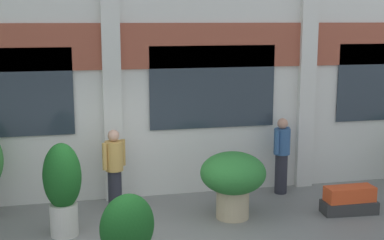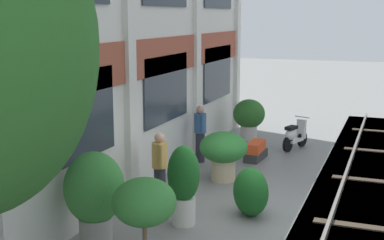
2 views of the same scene
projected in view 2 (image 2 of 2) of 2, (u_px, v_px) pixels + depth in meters
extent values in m
plane|color=slate|center=(244.00, 213.00, 11.21)|extent=(80.00, 80.00, 0.00)
cube|color=#9E4C38|center=(128.00, 62.00, 11.55)|extent=(16.52, 0.06, 0.90)
cube|color=silver|center=(197.00, 2.00, 15.06)|extent=(0.36, 0.16, 8.91)
cube|color=silver|center=(238.00, 5.00, 18.84)|extent=(0.36, 0.16, 8.91)
cube|color=#28333D|center=(77.00, 117.00, 9.82)|extent=(2.64, 0.04, 1.70)
cube|color=#28333D|center=(167.00, 89.00, 13.60)|extent=(2.64, 0.04, 1.70)
cube|color=#28333D|center=(218.00, 73.00, 17.39)|extent=(2.64, 0.04, 1.70)
cube|color=#5B5449|center=(367.00, 237.00, 10.37)|extent=(24.52, 2.80, 0.28)
cube|color=#605B56|center=(330.00, 221.00, 10.58)|extent=(24.52, 0.07, 0.15)
cube|color=#382D23|center=(368.00, 227.00, 10.44)|extent=(0.24, 2.10, 0.03)
cube|color=#382D23|center=(375.00, 181.00, 13.37)|extent=(0.24, 2.10, 0.03)
cube|color=#382D23|center=(380.00, 151.00, 16.28)|extent=(0.24, 2.10, 0.03)
cube|color=#382D23|center=(383.00, 131.00, 19.07)|extent=(0.24, 2.10, 0.03)
sphere|color=#286023|center=(22.00, 74.00, 6.97)|extent=(1.75, 1.75, 1.75)
cylinder|color=beige|center=(184.00, 211.00, 10.59)|extent=(0.47, 0.47, 0.56)
ellipsoid|color=#19561E|center=(184.00, 174.00, 10.44)|extent=(0.64, 0.64, 1.14)
cube|color=#333333|center=(256.00, 155.00, 15.39)|extent=(1.06, 0.48, 0.24)
cube|color=#E04C23|center=(256.00, 147.00, 15.34)|extent=(0.93, 0.37, 0.28)
cylinder|color=tan|center=(223.00, 170.00, 13.42)|extent=(0.61, 0.61, 0.54)
ellipsoid|color=#2D7A33|center=(224.00, 147.00, 13.31)|extent=(1.21, 1.21, 0.76)
cylinder|color=beige|center=(249.00, 132.00, 17.90)|extent=(0.55, 0.55, 0.46)
ellipsoid|color=#286023|center=(249.00, 114.00, 17.77)|extent=(1.06, 1.06, 0.96)
cylinder|color=gray|center=(96.00, 232.00, 9.51)|extent=(0.59, 0.59, 0.57)
ellipsoid|color=#388438|center=(94.00, 188.00, 9.35)|extent=(1.07, 1.07, 1.29)
cylinder|color=brown|center=(145.00, 235.00, 8.44)|extent=(0.07, 0.07, 0.81)
ellipsoid|color=#388438|center=(144.00, 202.00, 8.33)|extent=(1.02, 1.02, 0.76)
cylinder|color=black|center=(302.00, 139.00, 16.90)|extent=(0.48, 0.24, 0.48)
cylinder|color=black|center=(288.00, 144.00, 16.23)|extent=(0.48, 0.24, 0.48)
cube|color=silver|center=(295.00, 140.00, 16.55)|extent=(0.72, 0.45, 0.08)
ellipsoid|color=silver|center=(291.00, 134.00, 16.31)|extent=(0.61, 0.43, 0.36)
cube|color=black|center=(291.00, 128.00, 16.27)|extent=(0.49, 0.35, 0.10)
cube|color=silver|center=(301.00, 129.00, 16.78)|extent=(0.20, 0.30, 0.60)
cylinder|color=#B7B7BF|center=(302.00, 117.00, 16.72)|extent=(0.19, 0.48, 0.03)
cylinder|color=#282833|center=(160.00, 185.00, 11.76)|extent=(0.26, 0.26, 0.82)
cylinder|color=tan|center=(160.00, 155.00, 11.63)|extent=(0.34, 0.34, 0.56)
sphere|color=tan|center=(159.00, 138.00, 11.55)|extent=(0.22, 0.22, 0.22)
cylinder|color=tan|center=(161.00, 156.00, 11.41)|extent=(0.09, 0.09, 0.50)
cylinder|color=tan|center=(158.00, 151.00, 11.83)|extent=(0.09, 0.09, 0.50)
cylinder|color=#282833|center=(200.00, 147.00, 15.09)|extent=(0.26, 0.26, 0.85)
cylinder|color=#33598C|center=(200.00, 123.00, 14.95)|extent=(0.34, 0.34, 0.54)
sphere|color=tan|center=(200.00, 110.00, 14.88)|extent=(0.22, 0.22, 0.22)
cylinder|color=#33598C|center=(203.00, 124.00, 14.74)|extent=(0.09, 0.09, 0.49)
cylinder|color=#33598C|center=(198.00, 121.00, 15.16)|extent=(0.09, 0.09, 0.49)
ellipsoid|color=#19561E|center=(251.00, 192.00, 11.03)|extent=(1.16, 1.11, 1.01)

